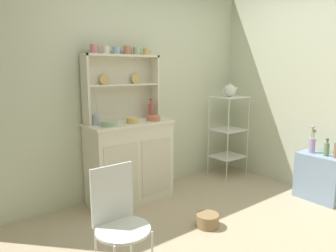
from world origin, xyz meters
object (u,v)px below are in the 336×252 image
Objects in this scene: porcelain_teapot at (230,90)px; hutch_cabinet at (130,161)px; side_shelf_blue at (319,177)px; flower_vase at (312,144)px; oil_bottle at (327,149)px; floor_basket at (207,220)px; wire_chair at (119,217)px; bakers_rack at (228,127)px; hutch_shelf_unit at (121,83)px; jam_bottle at (151,110)px; bowl_mixing_large at (109,123)px; cup_rose_0 at (94,49)px; utensil_jar at (96,119)px.

hutch_cabinet is at bearing 176.21° from porcelain_teapot.
side_shelf_blue is 0.39m from flower_vase.
floor_basket is at bearing 165.58° from oil_bottle.
bakers_rack is at bearing 34.72° from wire_chair.
hutch_shelf_unit reaches higher than porcelain_teapot.
bowl_mixing_large is at bearing -165.68° from jam_bottle.
jam_bottle is at bearing 170.89° from bakers_rack.
wire_chair is 1.78m from jam_bottle.
bakers_rack is 1.26m from oil_bottle.
bowl_mixing_large is 0.65m from jam_bottle.
bakers_rack reaches higher than bowl_mixing_large.
wire_chair is 1.82m from cup_rose_0.
hutch_shelf_unit is at bearing 69.12° from wire_chair.
jam_bottle is at bearing 134.82° from side_shelf_blue.
jam_bottle is 1.19× the size of oil_bottle.
jam_bottle is at bearing -12.42° from hutch_shelf_unit.
floor_basket is (1.06, 0.23, -0.46)m from wire_chair.
utensil_jar is at bearing 167.42° from hutch_cabinet.
side_shelf_blue is (0.21, -1.20, -0.43)m from bakers_rack.
bowl_mixing_large is at bearing -77.24° from cup_rose_0.
flower_vase is at bearing -78.86° from porcelain_teapot.
floor_basket is 0.85× the size of porcelain_teapot.
bakers_rack is 2.09m from cup_rose_0.
bakers_rack is at bearing -9.11° from jam_bottle.
cup_rose_0 is 0.54× the size of bowl_mixing_large.
oil_bottle is (1.37, -1.43, -0.39)m from jam_bottle.
flower_vase reaches higher than floor_basket.
wire_chair is 3.35× the size of porcelain_teapot.
bakers_rack is 2.10× the size of side_shelf_blue.
hutch_cabinet is 1.08m from floor_basket.
floor_basket is 0.94× the size of jam_bottle.
bowl_mixing_large is 2.39m from oil_bottle.
cup_rose_0 reaches higher than utensil_jar.
bowl_mixing_large is at bearing -139.38° from hutch_shelf_unit.
utensil_jar is (-1.86, 0.18, 0.27)m from bakers_rack.
cup_rose_0 is at bearing 176.92° from jam_bottle.
side_shelf_blue is at bearing -36.95° from hutch_cabinet.
bowl_mixing_large is 1.80m from porcelain_teapot.
utensil_jar is (-0.35, 0.08, 0.50)m from hutch_cabinet.
bakers_rack reaches higher than flower_vase.
bowl_mixing_large reaches higher than hutch_cabinet.
utensil_jar is (-0.07, 0.15, 0.03)m from bowl_mixing_large.
bakers_rack reaches higher than wire_chair.
jam_bottle is 0.70m from utensil_jar.
hutch_cabinet is at bearing -166.12° from jam_bottle.
side_shelf_blue is at bearing -89.84° from flower_vase.
bakers_rack is 4.83× the size of jam_bottle.
bowl_mixing_large is (-0.28, -0.07, 0.47)m from hutch_cabinet.
flower_vase is (1.37, -1.26, -0.36)m from jam_bottle.
flower_vase is (1.45, -0.21, 0.57)m from floor_basket.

